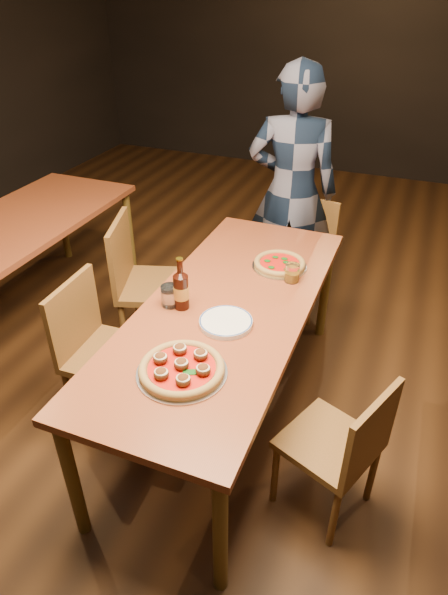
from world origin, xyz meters
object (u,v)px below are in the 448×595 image
at_px(table_left, 8,237).
at_px(beer_bottle, 181,291).
at_px(chair_main_e, 329,442).
at_px(pizza_margherita, 280,264).
at_px(plate_stack, 226,322).
at_px(chair_end, 299,257).
at_px(diner, 292,192).
at_px(pizza_meatball, 182,368).
at_px(chair_main_nw, 111,354).
at_px(chair_main_sw, 156,285).
at_px(water_glass, 170,296).
at_px(amber_glass, 292,273).
at_px(table_main, 228,316).

xyz_separation_m(table_left, beer_bottle, (1.50, -0.41, 0.17)).
distance_m(chair_main_e, pizza_margherita, 1.05).
distance_m(pizza_margherita, plate_stack, 0.64).
xyz_separation_m(chair_end, plate_stack, (-0.03, -1.38, 0.34)).
bearing_deg(diner, pizza_meatball, 81.28).
height_order(pizza_margherita, diner, diner).
distance_m(table_left, chair_main_nw, 1.28).
relative_size(chair_main_e, beer_bottle, 2.98).
height_order(table_left, chair_main_nw, chair_main_nw).
xyz_separation_m(chair_main_nw, plate_stack, (0.62, 0.09, 0.31)).
distance_m(chair_main_e, beer_bottle, 0.99).
bearing_deg(diner, chair_main_sw, 45.49).
xyz_separation_m(chair_main_e, pizza_margherita, (-0.50, 0.85, 0.36)).
bearing_deg(chair_end, water_glass, -96.53).
relative_size(chair_end, pizza_margherita, 2.72).
distance_m(beer_bottle, amber_glass, 0.64).
height_order(chair_main_sw, plate_stack, chair_main_sw).
xyz_separation_m(table_main, chair_end, (0.09, 1.21, -0.25)).
xyz_separation_m(chair_main_sw, plate_stack, (0.71, -0.58, 0.28)).
bearing_deg(table_left, beer_bottle, -15.37).
relative_size(chair_main_sw, water_glass, 8.68).
relative_size(table_main, pizza_meatball, 5.21).
xyz_separation_m(pizza_margherita, plate_stack, (-0.08, -0.63, -0.01)).
distance_m(chair_main_sw, amber_glass, 0.96).
height_order(table_main, chair_main_e, chair_main_e).
xyz_separation_m(table_left, amber_glass, (1.94, 0.04, 0.12)).
relative_size(chair_end, pizza_meatball, 2.22).
distance_m(table_left, water_glass, 1.50).
relative_size(chair_main_sw, chair_main_e, 1.18).
distance_m(chair_main_sw, beer_bottle, 0.79).
height_order(beer_bottle, water_glass, beer_bottle).
xyz_separation_m(chair_main_e, plate_stack, (-0.58, 0.22, 0.36)).
bearing_deg(chair_main_e, chair_end, -138.86).
bearing_deg(chair_main_sw, amber_glass, -112.95).
height_order(table_main, pizza_margherita, pizza_margherita).
bearing_deg(table_left, chair_main_nw, -26.32).
bearing_deg(chair_main_sw, diner, -52.70).
bearing_deg(pizza_margherita, water_glass, -124.57).
bearing_deg(table_main, chair_end, 85.92).
height_order(pizza_margherita, beer_bottle, beer_bottle).
bearing_deg(pizza_margherita, chair_main_sw, -176.18).
relative_size(pizza_margherita, diner, 0.18).
xyz_separation_m(table_left, chair_end, (1.79, 0.91, -0.25)).
bearing_deg(chair_end, chair_main_e, -62.60).
height_order(chair_main_sw, pizza_meatball, chair_main_sw).
bearing_deg(chair_main_e, pizza_meatball, -52.50).
bearing_deg(amber_glass, diner, 105.65).
xyz_separation_m(table_main, plate_stack, (0.06, -0.17, 0.08)).
xyz_separation_m(chair_main_e, pizza_meatball, (-0.63, -0.17, 0.37)).
relative_size(table_main, chair_end, 2.34).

